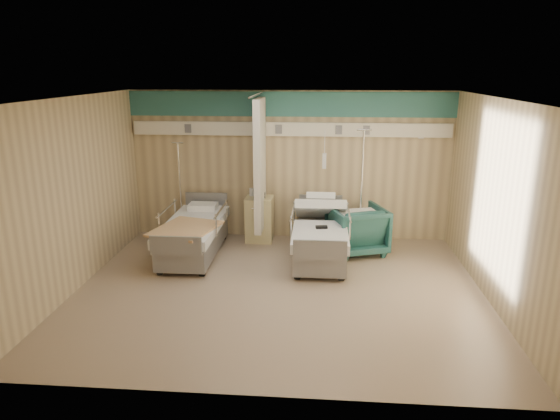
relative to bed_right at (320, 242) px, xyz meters
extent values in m
cube|color=#88745E|center=(-0.60, -1.30, -0.32)|extent=(6.00, 5.00, 0.00)
cube|color=tan|center=(-0.60, 1.20, 1.08)|extent=(6.00, 0.04, 2.80)
cube|color=tan|center=(-0.60, -3.80, 1.08)|extent=(6.00, 0.04, 2.80)
cube|color=tan|center=(-3.60, -1.30, 1.08)|extent=(0.04, 5.00, 2.80)
cube|color=tan|center=(2.40, -1.30, 1.08)|extent=(0.04, 5.00, 2.80)
cube|color=white|center=(-0.60, -1.30, 2.48)|extent=(6.00, 5.00, 0.04)
cube|color=#30706D|center=(-0.60, 1.18, 2.23)|extent=(6.00, 0.04, 0.45)
cube|color=white|center=(-0.60, 1.15, 1.79)|extent=(5.88, 0.08, 0.25)
cylinder|color=silver|center=(-1.10, 0.30, 2.44)|extent=(0.03, 1.80, 0.03)
cube|color=beige|center=(-1.10, 0.65, 1.19)|extent=(0.12, 0.90, 2.35)
cube|color=#DACA88|center=(-1.15, 0.90, 0.11)|extent=(0.50, 0.48, 0.85)
imported|color=#20524E|center=(0.65, 0.40, 0.11)|extent=(1.16, 1.18, 0.85)
cube|color=white|center=(0.69, 0.36, 0.58)|extent=(0.81, 0.76, 0.08)
cylinder|color=silver|center=(0.73, 0.71, -0.30)|extent=(0.39, 0.39, 0.03)
cylinder|color=silver|center=(0.73, 0.71, 0.76)|extent=(0.03, 0.03, 2.15)
cylinder|color=silver|center=(0.73, 0.71, 1.84)|extent=(0.26, 0.03, 0.03)
cylinder|color=silver|center=(-2.68, 0.98, -0.30)|extent=(0.33, 0.33, 0.03)
cylinder|color=silver|center=(-2.68, 0.98, 0.61)|extent=(0.03, 0.03, 1.85)
cylinder|color=silver|center=(-2.68, 0.98, 1.53)|extent=(0.22, 0.03, 0.03)
cube|color=black|center=(0.02, -0.21, 0.34)|extent=(0.20, 0.12, 0.04)
cube|color=tan|center=(-2.21, -0.46, 0.33)|extent=(1.13, 1.29, 0.04)
cube|color=black|center=(-1.14, 0.88, 0.59)|extent=(0.22, 0.16, 0.11)
cylinder|color=white|center=(-1.30, 1.01, 0.61)|extent=(0.12, 0.12, 0.14)
camera|label=1|loc=(-0.03, -8.09, 2.88)|focal=32.00mm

